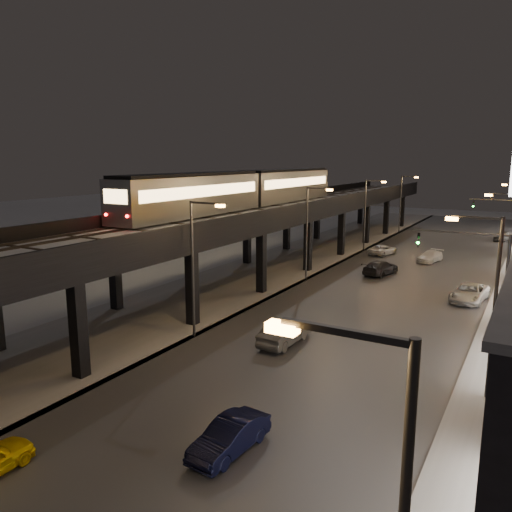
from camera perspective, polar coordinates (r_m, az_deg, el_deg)
The scene contains 22 objects.
ground at distance 24.97m, azimuth -24.66°, elevation -17.70°, with size 220.00×220.00×0.00m, color silver.
road_surface at distance 49.85m, azimuth 16.25°, elevation -2.80°, with size 17.00×120.00×0.06m, color #46474D.
under_viaduct_pavement at distance 54.42m, azimuth 2.33°, elevation -1.21°, with size 11.00×120.00×0.06m, color #9FA1A8.
elevated_viaduct at distance 50.75m, azimuth 0.73°, elevation 4.30°, with size 9.00×100.00×6.30m.
viaduct_trackbed at distance 50.78m, azimuth 0.79°, elevation 5.18°, with size 8.40×100.00×0.32m.
viaduct_parapet_streetside at distance 48.81m, azimuth 5.31°, elevation 5.44°, with size 0.30×100.00×1.10m, color black.
viaduct_parapet_far at distance 52.98m, azimuth -3.32°, elevation 5.91°, with size 0.30×100.00×1.10m, color black.
streetlight_left_1 at distance 32.13m, azimuth -6.89°, elevation -0.44°, with size 2.57×0.28×9.00m.
streetlight_right_1 at distance 26.09m, azimuth 25.12°, elevation -4.13°, with size 2.56×0.28×9.00m.
streetlight_left_2 at distance 47.59m, azimuth 6.12°, elevation 3.32°, with size 2.57×0.28×9.00m.
streetlight_right_2 at distance 43.74m, azimuth 27.17°, elevation 1.47°, with size 2.56×0.28×9.00m.
streetlight_left_3 at distance 64.39m, azimuth 12.60°, elevation 5.14°, with size 2.57×0.28×9.00m.
streetlight_left_4 at distance 81.70m, azimuth 16.38°, elevation 6.16°, with size 2.57×0.28×9.00m.
traffic_light_rig_a at distance 35.06m, azimuth 24.85°, elevation -1.66°, with size 6.10×0.34×7.00m.
subway_train at distance 52.75m, azimuth -1.03°, elevation 7.68°, with size 3.13×37.63×3.75m.
car_near_white at distance 31.95m, azimuth 3.27°, elevation -8.80°, with size 1.59×4.57×1.51m, color #424343.
car_mid_silver at distance 62.84m, azimuth 14.30°, elevation 0.66°, with size 2.05×4.44×1.23m, color white.
car_mid_dark at distance 51.98m, azimuth 14.03°, elevation -1.35°, with size 2.02×4.96×1.44m, color black.
car_onc_silver at distance 21.21m, azimuth -3.03°, elevation -20.02°, with size 1.40×4.01×1.32m, color black.
car_onc_dark at distance 44.65m, azimuth 23.20°, elevation -3.96°, with size 2.35×5.10×1.42m, color silver.
car_onc_white at distance 60.01m, azimuth 19.27°, elevation -0.10°, with size 1.74×4.27×1.24m, color white.
car_onc_red at distance 79.61m, azimuth 26.34°, elevation 2.05°, with size 1.67×4.14×1.41m, color #505254.
Camera 1 is at (18.42, -12.24, 11.61)m, focal length 35.00 mm.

